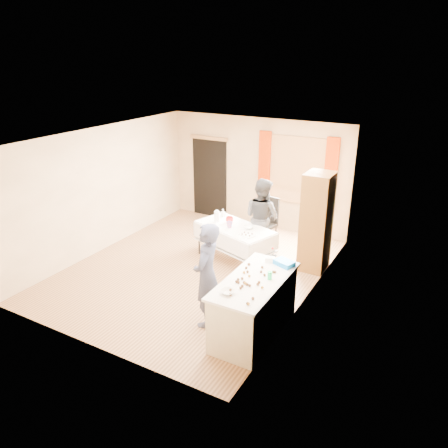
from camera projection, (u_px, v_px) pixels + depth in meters
The scene contains 29 objects.
floor at pixel (196, 270), 8.59m from camera, with size 4.50×5.50×0.02m, color #9E7047.
ceiling at pixel (192, 136), 7.62m from camera, with size 4.50×5.50×0.02m, color white.
wall_back at pixel (257, 173), 10.34m from camera, with size 4.50×0.02×2.60m, color tan.
wall_front at pixel (82, 267), 5.87m from camera, with size 4.50×0.02×2.60m, color tan.
wall_left at pixel (103, 189), 9.13m from camera, with size 0.02×5.50×2.60m, color tan.
wall_right at pixel (311, 230), 7.08m from camera, with size 0.02×5.50×2.60m, color tan.
window_frame at pixel (297, 170), 9.78m from camera, with size 1.32×0.06×1.52m, color olive.
window_pane at pixel (297, 171), 9.77m from camera, with size 1.20×0.02×1.40m, color white.
curtain_left at pixel (264, 167), 10.10m from camera, with size 0.28×0.06×1.65m, color #962600.
curtain_right at pixel (331, 175), 9.39m from camera, with size 0.28×0.06×1.65m, color #962600.
doorway at pixel (210, 178), 11.02m from camera, with size 0.95×0.04×2.00m, color black.
door_lintel at pixel (209, 138), 10.62m from camera, with size 1.05×0.06×0.08m, color olive.
cabinet at pixel (316, 222), 8.30m from camera, with size 0.50×0.60×1.93m, color brown.
counter at pixel (254, 307), 6.50m from camera, with size 0.79×1.66×0.91m.
party_table at pixel (235, 240), 8.78m from camera, with size 1.79×1.29×0.75m.
chair at pixel (264, 232), 9.52m from camera, with size 0.52×0.52×1.09m.
girl at pixel (207, 275), 6.61m from camera, with size 0.52×0.68×1.67m, color #292E4B.
woman at pixel (262, 217), 8.95m from camera, with size 0.95×0.83×1.64m, color black.
soda_can at pixel (270, 275), 6.32m from camera, with size 0.07×0.07×0.12m, color #17A04D.
mixing_bowl at pixel (227, 292), 5.96m from camera, with size 0.23×0.23×0.05m, color white.
foam_block at pixel (270, 260), 6.85m from camera, with size 0.15×0.10×0.08m, color white.
blue_basket at pixel (284, 263), 6.74m from camera, with size 0.30×0.20×0.08m, color blue.
pitcher at pixel (217, 217), 8.87m from camera, with size 0.11×0.11×0.22m, color silver.
cup_red at pixel (229, 220), 8.83m from camera, with size 0.22×0.22×0.12m, color red.
cup_rainbow at pixel (229, 225), 8.60m from camera, with size 0.18×0.18×0.12m, color red.
small_bowl at pixel (248, 228), 8.54m from camera, with size 0.26×0.26×0.06m, color white.
pastry_tray at pixel (247, 235), 8.24m from camera, with size 0.28×0.20×0.02m, color white.
bottle at pixel (223, 213), 9.15m from camera, with size 0.10×0.10×0.16m, color white.
cake_balls at pixel (250, 280), 6.27m from camera, with size 0.54×1.07×0.04m.
Camera 1 is at (4.23, -6.40, 4.01)m, focal length 35.00 mm.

